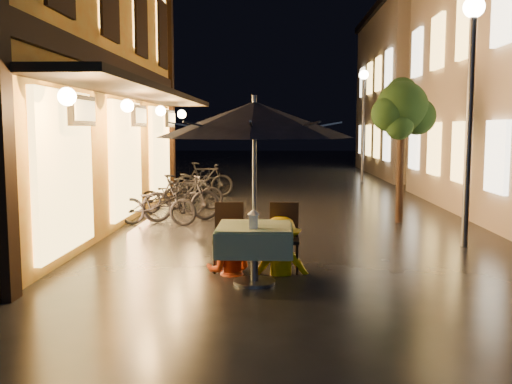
{
  "coord_description": "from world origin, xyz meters",
  "views": [
    {
      "loc": [
        -0.28,
        -7.88,
        2.04
      ],
      "look_at": [
        -0.56,
        0.07,
        1.15
      ],
      "focal_mm": 40.0,
      "sensor_mm": 36.0,
      "label": 1
    }
  ],
  "objects_px": {
    "cafe_table": "(254,240)",
    "person_orange": "(229,225)",
    "streetlamp_near": "(471,76)",
    "person_yellow": "(281,218)",
    "bicycle_0": "(157,204)",
    "patio_umbrella": "(254,120)",
    "table_lantern": "(254,218)"
  },
  "relations": [
    {
      "from": "patio_umbrella",
      "to": "bicycle_0",
      "type": "distance_m",
      "value": 5.29
    },
    {
      "from": "streetlamp_near",
      "to": "person_orange",
      "type": "distance_m",
      "value": 4.95
    },
    {
      "from": "cafe_table",
      "to": "person_yellow",
      "type": "distance_m",
      "value": 0.68
    },
    {
      "from": "table_lantern",
      "to": "bicycle_0",
      "type": "bearing_deg",
      "value": 115.2
    },
    {
      "from": "patio_umbrella",
      "to": "person_orange",
      "type": "bearing_deg",
      "value": 125.04
    },
    {
      "from": "streetlamp_near",
      "to": "cafe_table",
      "type": "distance_m",
      "value": 4.95
    },
    {
      "from": "streetlamp_near",
      "to": "person_orange",
      "type": "height_order",
      "value": "streetlamp_near"
    },
    {
      "from": "streetlamp_near",
      "to": "patio_umbrella",
      "type": "height_order",
      "value": "streetlamp_near"
    },
    {
      "from": "person_orange",
      "to": "bicycle_0",
      "type": "bearing_deg",
      "value": -64.24
    },
    {
      "from": "table_lantern",
      "to": "person_yellow",
      "type": "height_order",
      "value": "person_yellow"
    },
    {
      "from": "cafe_table",
      "to": "bicycle_0",
      "type": "height_order",
      "value": "bicycle_0"
    },
    {
      "from": "cafe_table",
      "to": "person_orange",
      "type": "distance_m",
      "value": 0.66
    },
    {
      "from": "bicycle_0",
      "to": "cafe_table",
      "type": "bearing_deg",
      "value": -148.4
    },
    {
      "from": "patio_umbrella",
      "to": "person_orange",
      "type": "xyz_separation_m",
      "value": [
        -0.37,
        0.53,
        -1.46
      ]
    },
    {
      "from": "person_yellow",
      "to": "bicycle_0",
      "type": "height_order",
      "value": "person_yellow"
    },
    {
      "from": "cafe_table",
      "to": "bicycle_0",
      "type": "distance_m",
      "value": 5.01
    },
    {
      "from": "patio_umbrella",
      "to": "person_orange",
      "type": "height_order",
      "value": "patio_umbrella"
    },
    {
      "from": "patio_umbrella",
      "to": "cafe_table",
      "type": "bearing_deg",
      "value": -153.43
    },
    {
      "from": "cafe_table",
      "to": "person_orange",
      "type": "relative_size",
      "value": 0.72
    },
    {
      "from": "table_lantern",
      "to": "person_orange",
      "type": "distance_m",
      "value": 0.9
    },
    {
      "from": "streetlamp_near",
      "to": "person_yellow",
      "type": "xyz_separation_m",
      "value": [
        -3.22,
        -1.98,
        -2.13
      ]
    },
    {
      "from": "cafe_table",
      "to": "person_orange",
      "type": "height_order",
      "value": "person_orange"
    },
    {
      "from": "cafe_table",
      "to": "person_yellow",
      "type": "bearing_deg",
      "value": 57.67
    },
    {
      "from": "streetlamp_near",
      "to": "person_orange",
      "type": "xyz_separation_m",
      "value": [
        -3.94,
        -2.0,
        -2.23
      ]
    },
    {
      "from": "cafe_table",
      "to": "table_lantern",
      "type": "height_order",
      "value": "table_lantern"
    },
    {
      "from": "streetlamp_near",
      "to": "person_orange",
      "type": "bearing_deg",
      "value": -153.12
    },
    {
      "from": "cafe_table",
      "to": "bicycle_0",
      "type": "bearing_deg",
      "value": 116.39
    },
    {
      "from": "person_yellow",
      "to": "bicycle_0",
      "type": "distance_m",
      "value": 4.72
    },
    {
      "from": "bicycle_0",
      "to": "streetlamp_near",
      "type": "bearing_deg",
      "value": -103.46
    },
    {
      "from": "patio_umbrella",
      "to": "table_lantern",
      "type": "xyz_separation_m",
      "value": [
        0.0,
        -0.24,
        -1.23
      ]
    },
    {
      "from": "streetlamp_near",
      "to": "table_lantern",
      "type": "relative_size",
      "value": 16.92
    },
    {
      "from": "patio_umbrella",
      "to": "table_lantern",
      "type": "bearing_deg",
      "value": -90.0
    }
  ]
}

